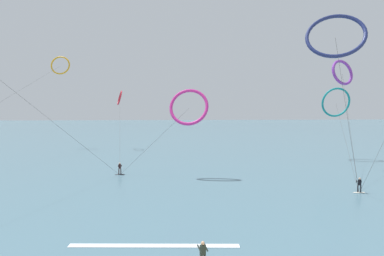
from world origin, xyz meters
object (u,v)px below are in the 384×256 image
Objects in this scene: kite_amber at (60,65)px; kite_crimson at (120,98)px; surfer_charcoal at (120,169)px; kite_magenta at (189,107)px; kite_navy at (335,36)px; kite_teal at (336,102)px; kite_violet at (342,72)px; surfer_ivory at (359,186)px.

kite_amber reaches higher than kite_crimson.
surfer_charcoal is 0.13× the size of kite_magenta.
kite_navy is 48.90m from kite_crimson.
kite_crimson reaches higher than kite_teal.
kite_crimson reaches higher than surfer_charcoal.
surfer_charcoal is 30.88m from kite_navy.
kite_violet reaches higher than kite_teal.
kite_magenta is 31.52m from kite_crimson.
kite_violet is at bearing 45.12° from kite_crimson.
surfer_ivory is 0.13× the size of kite_magenta.
kite_amber is at bearing -19.41° from kite_teal.
surfer_charcoal is 0.06× the size of kite_crimson.
kite_magenta reaches higher than surfer_charcoal.
kite_magenta is (-18.57, 9.14, 8.82)m from surfer_ivory.
kite_violet is (34.99, 4.82, 14.42)m from surfer_charcoal.
surfer_charcoal is at bearing -5.25° from kite_crimson.
surfer_ivory is 0.10× the size of kite_violet.
kite_amber is at bearing 159.80° from kite_navy.
surfer_charcoal is 0.10× the size of kite_violet.
surfer_charcoal is 41.17m from kite_amber.
kite_crimson is at bearing -20.90° from kite_teal.
kite_crimson is 1.65× the size of kite_violet.
surfer_ivory is at bearing 52.33° from kite_navy.
kite_navy is 19.27m from kite_magenta.
kite_navy is at bearing 58.07° from kite_teal.
surfer_charcoal is 0.03× the size of kite_amber.
kite_amber is (-43.51, 43.16, 3.30)m from kite_navy.
surfer_ivory is 50.98m from kite_crimson.
kite_teal is 1.70× the size of kite_magenta.
surfer_ivory is at bearing 65.17° from kite_teal.
kite_amber is at bearing 172.45° from surfer_ivory.
kite_magenta is at bearing 163.99° from kite_navy.
kite_navy is 1.49× the size of kite_magenta.
kite_teal is (9.41, 21.01, 9.71)m from surfer_ivory.
kite_violet is at bearing 25.43° from kite_magenta.
surfer_charcoal is at bearing -167.12° from surfer_ivory.
surfer_ivory is 22.49m from kite_magenta.
kite_crimson is (-33.52, 36.80, 11.00)m from surfer_ivory.
kite_magenta reaches higher than surfer_ivory.
kite_teal is at bearing 83.34° from kite_navy.
kite_teal is at bearing -17.36° from kite_amber.
kite_crimson is (-28.63, 39.37, -4.66)m from kite_navy.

